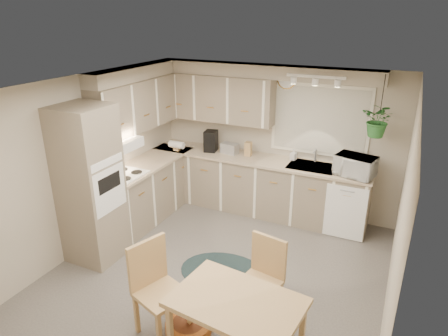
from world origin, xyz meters
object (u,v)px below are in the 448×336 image
Objects in this scene: dining_table at (236,332)px; pet_bed at (189,326)px; chair_left at (162,292)px; braided_rug at (223,272)px; chair_back at (259,282)px; microwave at (355,164)px.

dining_table reaches higher than pet_bed.
chair_left is 1.30m from braided_rug.
dining_table is 1.25× the size of chair_back.
chair_left is 0.52m from pet_bed.
chair_left is (-0.84, 0.04, 0.14)m from dining_table.
dining_table is 2.38× the size of pet_bed.
chair_back is 1.72× the size of microwave.
chair_back is (-0.02, 0.65, 0.10)m from dining_table.
chair_left reaches higher than chair_back.
pet_bed is at bearing -84.49° from braided_rug.
chair_left is 1.02m from chair_back.
microwave reaches higher than dining_table.
dining_table is 3.09m from microwave.
chair_back is at bearing -91.01° from microwave.
pet_bed is (0.23, 0.11, -0.45)m from chair_left.
chair_left reaches higher than pet_bed.
dining_table reaches higher than braided_rug.
braided_rug is 2.09× the size of microwave.
chair_back is 1.01m from braided_rug.
braided_rug is 2.32× the size of pet_bed.
microwave is at bearing 67.03° from pet_bed.
chair_left is at bearing 47.69° from chair_back.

